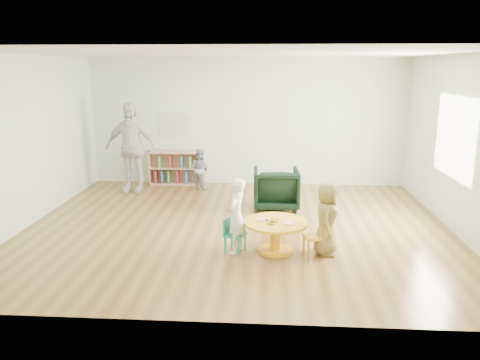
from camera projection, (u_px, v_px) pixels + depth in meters
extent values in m
plane|color=brown|center=(237.00, 227.00, 7.80)|extent=(7.00, 7.00, 0.00)
cube|color=silver|center=(237.00, 57.00, 7.15)|extent=(7.00, 6.00, 0.10)
cube|color=beige|center=(247.00, 122.00, 10.38)|extent=(7.00, 0.10, 2.80)
cube|color=beige|center=(215.00, 193.00, 4.56)|extent=(7.00, 0.10, 2.80)
cube|color=beige|center=(26.00, 142.00, 7.69)|extent=(0.10, 6.00, 2.80)
cube|color=beige|center=(462.00, 146.00, 7.25)|extent=(0.10, 6.00, 2.80)
cube|color=white|center=(454.00, 137.00, 7.51)|extent=(0.02, 1.60, 1.30)
cylinder|color=#ECA713|center=(276.00, 238.00, 6.72)|extent=(0.16, 0.16, 0.42)
cylinder|color=#ECA713|center=(275.00, 250.00, 6.76)|extent=(0.51, 0.51, 0.04)
cylinder|color=#ECA713|center=(276.00, 223.00, 6.66)|extent=(0.91, 0.91, 0.04)
cylinder|color=pink|center=(262.00, 219.00, 6.72)|extent=(0.15, 0.15, 0.02)
cylinder|color=pink|center=(289.00, 223.00, 6.57)|extent=(0.17, 0.17, 0.02)
cylinder|color=#ECA713|center=(274.00, 220.00, 6.64)|extent=(0.10, 0.13, 0.04)
cylinder|color=#136B21|center=(271.00, 222.00, 6.57)|extent=(0.04, 0.05, 0.02)
cylinder|color=#136B21|center=(277.00, 219.00, 6.70)|extent=(0.04, 0.05, 0.02)
cube|color=red|center=(273.00, 222.00, 6.62)|extent=(0.06, 0.06, 0.02)
cube|color=orange|center=(268.00, 223.00, 6.56)|extent=(0.06, 0.06, 0.02)
cube|color=#1836BA|center=(267.00, 220.00, 6.69)|extent=(0.07, 0.07, 0.02)
cube|color=#136B21|center=(271.00, 224.00, 6.51)|extent=(0.07, 0.07, 0.02)
cube|color=#1A8F73|center=(235.00, 235.00, 6.71)|extent=(0.35, 0.35, 0.04)
cube|color=#1A8F73|center=(228.00, 225.00, 6.73)|extent=(0.12, 0.26, 0.24)
cylinder|color=#1A8F73|center=(232.00, 240.00, 6.89)|extent=(0.03, 0.03, 0.24)
cylinder|color=#1A8F73|center=(225.00, 245.00, 6.69)|extent=(0.03, 0.03, 0.24)
cylinder|color=#1A8F73|center=(245.00, 242.00, 6.80)|extent=(0.03, 0.03, 0.24)
cylinder|color=#1A8F73|center=(239.00, 247.00, 6.61)|extent=(0.03, 0.03, 0.24)
cube|color=#ECA713|center=(314.00, 236.00, 6.61)|extent=(0.34, 0.34, 0.04)
cube|color=#ECA713|center=(323.00, 226.00, 6.60)|extent=(0.09, 0.28, 0.25)
cylinder|color=#ECA713|center=(324.00, 248.00, 6.55)|extent=(0.03, 0.03, 0.25)
cylinder|color=#ECA713|center=(319.00, 242.00, 6.77)|extent=(0.03, 0.03, 0.25)
cylinder|color=#ECA713|center=(309.00, 249.00, 6.52)|extent=(0.03, 0.03, 0.25)
cylinder|color=#ECA713|center=(304.00, 243.00, 6.74)|extent=(0.03, 0.03, 0.25)
cube|color=tan|center=(150.00, 168.00, 10.59)|extent=(0.03, 0.30, 0.75)
cube|color=tan|center=(201.00, 168.00, 10.52)|extent=(0.03, 0.30, 0.75)
cube|color=tan|center=(176.00, 183.00, 10.64)|extent=(1.20, 0.30, 0.03)
cube|color=tan|center=(175.00, 152.00, 10.47)|extent=(1.20, 0.30, 0.03)
cube|color=tan|center=(176.00, 168.00, 10.56)|extent=(1.14, 0.28, 0.03)
cube|color=tan|center=(177.00, 167.00, 10.69)|extent=(1.20, 0.02, 0.75)
cube|color=#B32F39|center=(156.00, 176.00, 10.61)|extent=(0.04, 0.18, 0.26)
cube|color=teal|center=(163.00, 176.00, 10.60)|extent=(0.04, 0.18, 0.26)
cube|color=#61BA56|center=(169.00, 176.00, 10.59)|extent=(0.04, 0.18, 0.26)
cube|color=#B32F39|center=(178.00, 177.00, 10.58)|extent=(0.04, 0.18, 0.26)
cube|color=teal|center=(187.00, 177.00, 10.57)|extent=(0.04, 0.18, 0.26)
cube|color=#61BA56|center=(160.00, 161.00, 10.52)|extent=(0.04, 0.18, 0.26)
cube|color=#B32F39|center=(171.00, 161.00, 10.51)|extent=(0.04, 0.18, 0.26)
cube|color=teal|center=(182.00, 162.00, 10.49)|extent=(0.04, 0.18, 0.26)
cube|color=#61BA56|center=(191.00, 162.00, 10.48)|extent=(0.04, 0.18, 0.26)
cube|color=white|center=(176.00, 124.00, 10.48)|extent=(0.74, 0.01, 0.54)
cube|color=#FF5635|center=(176.00, 124.00, 10.47)|extent=(0.70, 0.00, 0.50)
imported|color=black|center=(276.00, 189.00, 8.74)|extent=(0.86, 0.88, 0.77)
imported|color=white|center=(236.00, 216.00, 6.62)|extent=(0.37, 0.46, 1.09)
imported|color=gold|center=(327.00, 219.00, 6.56)|extent=(0.41, 0.56, 1.04)
imported|color=#1B2245|center=(200.00, 169.00, 10.12)|extent=(0.54, 0.50, 0.89)
imported|color=silver|center=(131.00, 148.00, 9.80)|extent=(1.14, 0.53, 1.89)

